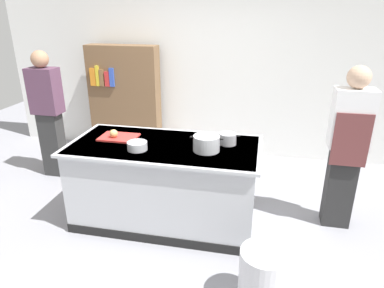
{
  "coord_description": "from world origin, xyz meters",
  "views": [
    {
      "loc": [
        0.96,
        -3.16,
        2.21
      ],
      "look_at": [
        0.25,
        0.2,
        0.85
      ],
      "focal_mm": 32.16,
      "sensor_mm": 36.0,
      "label": 1
    }
  ],
  "objects_px": {
    "mixing_bowl": "(137,146)",
    "person_guest": "(48,112)",
    "trash_bin": "(263,279)",
    "onion": "(114,133)",
    "stock_pot": "(206,143)",
    "person_chef": "(347,146)",
    "bookshelf": "(125,100)",
    "sauce_pan": "(228,139)"
  },
  "relations": [
    {
      "from": "mixing_bowl",
      "to": "person_guest",
      "type": "xyz_separation_m",
      "value": [
        -1.62,
        0.97,
        -0.03
      ]
    },
    {
      "from": "mixing_bowl",
      "to": "person_chef",
      "type": "distance_m",
      "value": 2.11
    },
    {
      "from": "trash_bin",
      "to": "person_chef",
      "type": "relative_size",
      "value": 0.3
    },
    {
      "from": "stock_pot",
      "to": "sauce_pan",
      "type": "xyz_separation_m",
      "value": [
        0.18,
        0.22,
        -0.02
      ]
    },
    {
      "from": "stock_pot",
      "to": "sauce_pan",
      "type": "relative_size",
      "value": 1.35
    },
    {
      "from": "sauce_pan",
      "to": "trash_bin",
      "type": "height_order",
      "value": "sauce_pan"
    },
    {
      "from": "sauce_pan",
      "to": "trash_bin",
      "type": "relative_size",
      "value": 0.48
    },
    {
      "from": "person_chef",
      "to": "bookshelf",
      "type": "bearing_deg",
      "value": 62.54
    },
    {
      "from": "person_chef",
      "to": "person_guest",
      "type": "relative_size",
      "value": 1.0
    },
    {
      "from": "person_guest",
      "to": "bookshelf",
      "type": "relative_size",
      "value": 1.01
    },
    {
      "from": "trash_bin",
      "to": "mixing_bowl",
      "type": "bearing_deg",
      "value": 147.77
    },
    {
      "from": "sauce_pan",
      "to": "bookshelf",
      "type": "height_order",
      "value": "bookshelf"
    },
    {
      "from": "onion",
      "to": "stock_pot",
      "type": "xyz_separation_m",
      "value": [
        1.03,
        -0.11,
        0.01
      ]
    },
    {
      "from": "person_guest",
      "to": "onion",
      "type": "bearing_deg",
      "value": 60.96
    },
    {
      "from": "onion",
      "to": "person_guest",
      "type": "distance_m",
      "value": 1.47
    },
    {
      "from": "stock_pot",
      "to": "mixing_bowl",
      "type": "relative_size",
      "value": 1.64
    },
    {
      "from": "mixing_bowl",
      "to": "bookshelf",
      "type": "distance_m",
      "value": 2.2
    },
    {
      "from": "sauce_pan",
      "to": "person_guest",
      "type": "distance_m",
      "value": 2.56
    },
    {
      "from": "stock_pot",
      "to": "bookshelf",
      "type": "relative_size",
      "value": 0.19
    },
    {
      "from": "mixing_bowl",
      "to": "bookshelf",
      "type": "height_order",
      "value": "bookshelf"
    },
    {
      "from": "mixing_bowl",
      "to": "person_guest",
      "type": "relative_size",
      "value": 0.12
    },
    {
      "from": "mixing_bowl",
      "to": "person_guest",
      "type": "bearing_deg",
      "value": 149.22
    },
    {
      "from": "sauce_pan",
      "to": "mixing_bowl",
      "type": "bearing_deg",
      "value": -158.55
    },
    {
      "from": "onion",
      "to": "stock_pot",
      "type": "distance_m",
      "value": 1.03
    },
    {
      "from": "stock_pot",
      "to": "sauce_pan",
      "type": "distance_m",
      "value": 0.29
    },
    {
      "from": "onion",
      "to": "mixing_bowl",
      "type": "relative_size",
      "value": 0.44
    },
    {
      "from": "mixing_bowl",
      "to": "stock_pot",
      "type": "bearing_deg",
      "value": 9.96
    },
    {
      "from": "trash_bin",
      "to": "person_guest",
      "type": "relative_size",
      "value": 0.3
    },
    {
      "from": "onion",
      "to": "person_guest",
      "type": "bearing_deg",
      "value": 149.96
    },
    {
      "from": "stock_pot",
      "to": "mixing_bowl",
      "type": "bearing_deg",
      "value": -170.04
    },
    {
      "from": "person_chef",
      "to": "bookshelf",
      "type": "relative_size",
      "value": 1.01
    },
    {
      "from": "onion",
      "to": "bookshelf",
      "type": "height_order",
      "value": "bookshelf"
    },
    {
      "from": "onion",
      "to": "trash_bin",
      "type": "distance_m",
      "value": 2.08
    },
    {
      "from": "stock_pot",
      "to": "bookshelf",
      "type": "xyz_separation_m",
      "value": [
        -1.62,
        1.87,
        -0.13
      ]
    },
    {
      "from": "stock_pot",
      "to": "person_chef",
      "type": "distance_m",
      "value": 1.43
    },
    {
      "from": "trash_bin",
      "to": "person_guest",
      "type": "distance_m",
      "value": 3.48
    },
    {
      "from": "trash_bin",
      "to": "person_guest",
      "type": "bearing_deg",
      "value": 148.57
    },
    {
      "from": "person_chef",
      "to": "bookshelf",
      "type": "xyz_separation_m",
      "value": [
        -3.0,
        1.49,
        -0.06
      ]
    },
    {
      "from": "person_guest",
      "to": "bookshelf",
      "type": "xyz_separation_m",
      "value": [
        0.67,
        1.02,
        -0.06
      ]
    },
    {
      "from": "bookshelf",
      "to": "person_guest",
      "type": "bearing_deg",
      "value": -123.56
    },
    {
      "from": "person_guest",
      "to": "person_chef",
      "type": "bearing_deg",
      "value": 83.71
    },
    {
      "from": "mixing_bowl",
      "to": "trash_bin",
      "type": "height_order",
      "value": "mixing_bowl"
    }
  ]
}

